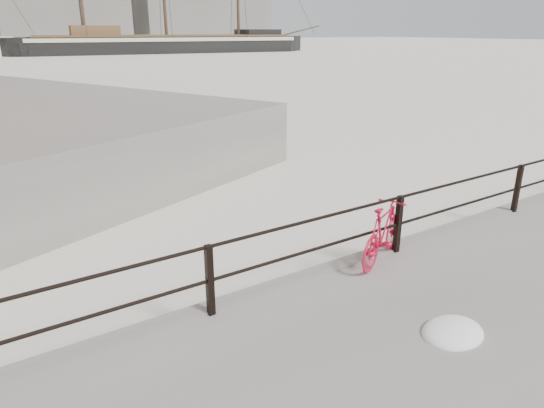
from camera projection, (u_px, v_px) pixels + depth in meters
ground at (504, 225)px, 10.32m from camera, size 400.00×400.00×0.00m
guardrail at (517, 189)px, 9.91m from camera, size 28.00×0.10×1.00m
bicycle at (383, 233)px, 7.79m from camera, size 1.59×0.89×0.98m
barque_black at (168, 53)px, 85.75m from camera, size 61.73×28.10×33.70m
industrial_west at (61, 9)px, 127.46m from camera, size 32.00×18.00×18.00m
industrial_mid at (177, 1)px, 148.52m from camera, size 26.00×20.00×24.00m
industrial_east at (235, 20)px, 166.08m from camera, size 20.00×16.00×14.00m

